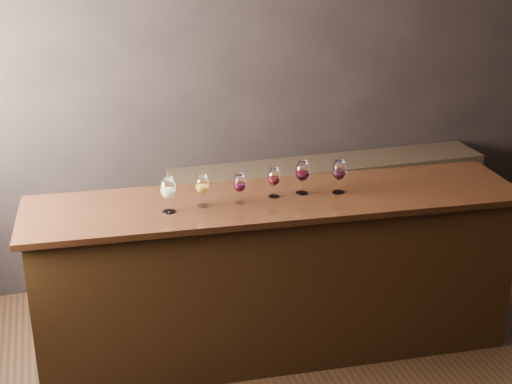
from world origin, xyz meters
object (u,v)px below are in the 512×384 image
object	(u,v)px
glass_red_c	(302,172)
back_bar_shelf	(327,215)
glass_red_a	(240,184)
glass_amber	(202,186)
glass_red_b	(274,178)
glass_red_d	(339,171)
bar_counter	(276,278)
glass_white	(168,189)

from	to	relation	value
glass_red_c	back_bar_shelf	bearing A→B (deg)	59.15
back_bar_shelf	glass_red_a	size ratio (longest dim) A/B	13.68
glass_amber	glass_red_b	bearing A→B (deg)	2.82
back_bar_shelf	glass_red_b	distance (m)	1.45
glass_red_d	back_bar_shelf	bearing A→B (deg)	70.57
bar_counter	back_bar_shelf	size ratio (longest dim) A/B	1.19
glass_red_a	glass_red_b	size ratio (longest dim) A/B	1.00
glass_red_a	glass_red_c	distance (m)	0.41
glass_red_c	glass_red_d	xyz separation A→B (m)	(0.22, -0.05, 0.00)
glass_white	glass_red_a	xyz separation A→B (m)	(0.43, 0.01, -0.02)
bar_counter	back_bar_shelf	bearing A→B (deg)	57.16
back_bar_shelf	glass_red_d	bearing A→B (deg)	-109.43
glass_amber	glass_red_a	distance (m)	0.22
glass_red_a	glass_red_c	world-z (taller)	glass_red_c
glass_amber	glass_red_c	distance (m)	0.63
glass_white	glass_red_d	world-z (taller)	same
glass_red_c	bar_counter	bearing A→B (deg)	-172.45
back_bar_shelf	glass_amber	world-z (taller)	glass_amber
glass_red_b	glass_red_c	distance (m)	0.18
back_bar_shelf	glass_amber	bearing A→B (deg)	-140.42
bar_counter	glass_white	bearing A→B (deg)	-172.88
bar_counter	glass_red_c	bearing A→B (deg)	11.68
glass_white	glass_amber	world-z (taller)	glass_white
back_bar_shelf	glass_red_d	xyz separation A→B (m)	(-0.36, -1.02, 0.76)
glass_white	glass_red_a	bearing A→B (deg)	1.67
bar_counter	glass_red_c	size ratio (longest dim) A/B	14.25
glass_red_d	bar_counter	bearing A→B (deg)	175.75
glass_red_b	glass_red_c	size ratio (longest dim) A/B	0.88
glass_white	glass_red_b	xyz separation A→B (m)	(0.65, 0.05, -0.02)
back_bar_shelf	glass_red_c	xyz separation A→B (m)	(-0.58, -0.97, 0.76)
glass_red_d	glass_white	bearing A→B (deg)	-179.67
glass_white	glass_red_a	distance (m)	0.43
back_bar_shelf	glass_white	world-z (taller)	glass_white
glass_red_d	glass_red_c	bearing A→B (deg)	166.93
back_bar_shelf	glass_red_d	world-z (taller)	glass_red_d
bar_counter	glass_amber	xyz separation A→B (m)	(-0.46, -0.00, 0.68)
glass_red_a	glass_red_d	size ratio (longest dim) A/B	0.86
glass_red_c	glass_amber	bearing A→B (deg)	-177.64
back_bar_shelf	glass_amber	xyz separation A→B (m)	(-1.21, -1.00, 0.75)
glass_red_b	glass_white	bearing A→B (deg)	-175.33
bar_counter	glass_amber	size ratio (longest dim) A/B	15.45
glass_red_a	glass_red_c	xyz separation A→B (m)	(0.41, 0.04, 0.02)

